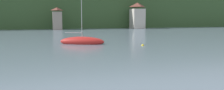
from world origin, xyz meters
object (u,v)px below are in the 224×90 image
Objects in this scene: shore_building_west at (57,19)px; shore_building_westcentral at (137,16)px; sailboat_far_1 at (82,42)px; mooring_buoy_near at (143,46)px.

shore_building_westcentral is (32.27, 0.64, 1.12)m from shore_building_west.
mooring_buoy_near is at bearing -5.22° from sailboat_far_1.
shore_building_westcentral is 59.37m from mooring_buoy_near.
sailboat_far_1 reaches higher than shore_building_west.
shore_building_westcentral is 1.07× the size of sailboat_far_1.
sailboat_far_1 is 10.14m from mooring_buoy_near.
mooring_buoy_near is (-22.54, -54.69, -5.10)m from shore_building_westcentral.
shore_building_westcentral is at bearing 83.02° from sailboat_far_1.
sailboat_far_1 is at bearing 149.50° from mooring_buoy_near.
sailboat_far_1 is (1.00, -48.91, -3.60)m from shore_building_west.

